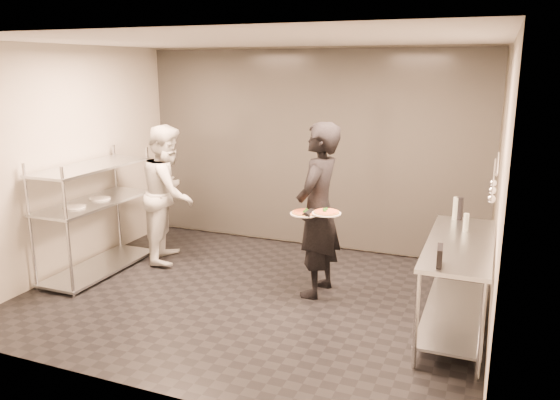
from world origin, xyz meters
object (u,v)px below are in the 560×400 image
at_px(pizza_plate_near, 305,213).
at_px(prep_counter, 458,271).
at_px(pos_monitor, 440,256).
at_px(bottle_dark, 460,209).
at_px(pizza_plate_far, 327,212).
at_px(bottle_clear, 466,222).
at_px(pass_rack, 95,213).
at_px(salad_plate, 320,171).
at_px(chef, 169,193).
at_px(bottle_green, 456,208).
at_px(waiter, 318,211).

bearing_deg(pizza_plate_near, prep_counter, -4.46).
distance_m(pos_monitor, bottle_dark, 1.52).
distance_m(prep_counter, pizza_plate_near, 1.66).
relative_size(pizza_plate_near, pizza_plate_far, 1.02).
relative_size(pos_monitor, bottle_clear, 1.24).
xyz_separation_m(pass_rack, salad_plate, (2.70, 0.67, 0.60)).
xyz_separation_m(chef, bottle_green, (3.62, 0.06, 0.14)).
xyz_separation_m(waiter, bottle_clear, (1.56, 0.02, 0.03)).
bearing_deg(chef, bottle_green, -109.79).
distance_m(pass_rack, pizza_plate_near, 2.73).
height_order(pizza_plate_near, pizza_plate_far, pizza_plate_far).
distance_m(prep_counter, salad_plate, 1.91).
distance_m(chef, bottle_clear, 3.77).
distance_m(chef, pos_monitor, 3.89).
bearing_deg(bottle_green, prep_counter, -82.19).
relative_size(bottle_green, bottle_clear, 1.36).
height_order(pos_monitor, bottle_green, bottle_green).
height_order(pass_rack, bottle_dark, pass_rack).
bearing_deg(pizza_plate_near, waiter, 73.43).
height_order(chef, bottle_clear, chef).
bearing_deg(bottle_green, bottle_clear, -72.36).
distance_m(pizza_plate_far, salad_plate, 0.68).
bearing_deg(bottle_green, chef, -179.00).
height_order(pizza_plate_far, bottle_green, bottle_green).
relative_size(pizza_plate_far, bottle_clear, 1.73).
relative_size(waiter, pizza_plate_near, 6.22).
xyz_separation_m(chef, bottle_clear, (3.75, -0.35, 0.10)).
bearing_deg(pizza_plate_near, pos_monitor, -29.55).
xyz_separation_m(pass_rack, bottle_dark, (4.26, 0.80, 0.27)).
relative_size(salad_plate, bottle_dark, 1.04).
distance_m(salad_plate, bottle_green, 1.56).
distance_m(prep_counter, chef, 3.81).
bearing_deg(bottle_clear, bottle_green, 107.64).
xyz_separation_m(salad_plate, bottle_dark, (1.56, 0.13, -0.32)).
height_order(salad_plate, pos_monitor, salad_plate).
distance_m(pass_rack, bottle_dark, 4.34).
distance_m(pizza_plate_far, bottle_dark, 1.46).
height_order(prep_counter, waiter, waiter).
bearing_deg(salad_plate, bottle_clear, -9.75).
height_order(waiter, pizza_plate_far, waiter).
bearing_deg(pass_rack, chef, 50.95).
xyz_separation_m(pizza_plate_far, salad_plate, (-0.25, 0.53, 0.33)).
height_order(pass_rack, waiter, waiter).
distance_m(chef, bottle_green, 3.62).
relative_size(chef, bottle_clear, 10.06).
distance_m(salad_plate, bottle_dark, 1.59).
bearing_deg(pizza_plate_far, pos_monitor, -34.43).
distance_m(pizza_plate_near, salad_plate, 0.65).
bearing_deg(prep_counter, bottle_green, 97.81).
height_order(pizza_plate_far, pos_monitor, pos_monitor).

